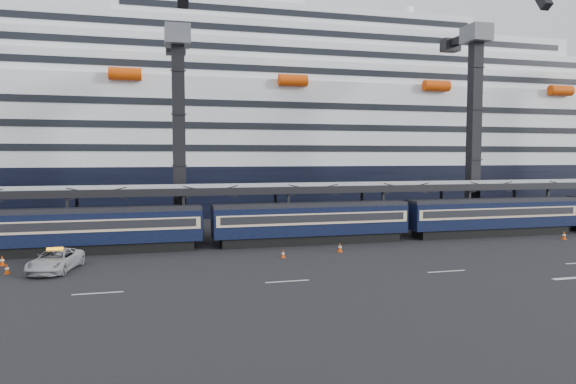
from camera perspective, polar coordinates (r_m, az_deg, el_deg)
name	(u,v)px	position (r m, az deg, el deg)	size (l,w,h in m)	color
ground	(441,259)	(43.95, 16.66, -7.19)	(260.00, 260.00, 0.00)	black
lane_markings	(575,267)	(44.77, 29.26, -7.32)	(111.00, 4.27, 0.02)	beige
train	(344,220)	(50.50, 6.27, -3.08)	(133.05, 3.00, 4.05)	black
canopy	(372,186)	(55.67, 9.32, 0.70)	(130.00, 6.25, 5.53)	gray
cruise_ship	(288,132)	(85.65, 0.00, 6.64)	(214.09, 28.84, 34.00)	black
crane_dark_near	(179,123)	(55.62, -12.03, 7.55)	(4.50, 17.75, 35.08)	#52545A
crane_dark_mid	(476,115)	(66.24, 20.20, 8.05)	(4.50, 18.24, 39.64)	#52545A
pickup_truck	(55,260)	(41.48, -24.44, -6.94)	(2.62, 5.68, 1.58)	#A1A2A8
traffic_cone_a	(2,261)	(45.34, -29.18, -6.67)	(0.41, 0.41, 0.82)	#DC4306
traffic_cone_b	(7,269)	(42.14, -28.76, -7.50)	(0.36, 0.36, 0.73)	#DC4306
traffic_cone_c	(283,254)	(42.74, -0.55, -6.87)	(0.34, 0.34, 0.68)	#DC4306
traffic_cone_d	(340,247)	(45.55, 5.79, -6.12)	(0.42, 0.42, 0.83)	#DC4306
traffic_cone_e	(564,235)	(59.00, 28.34, -4.25)	(0.43, 0.43, 0.86)	#DC4306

